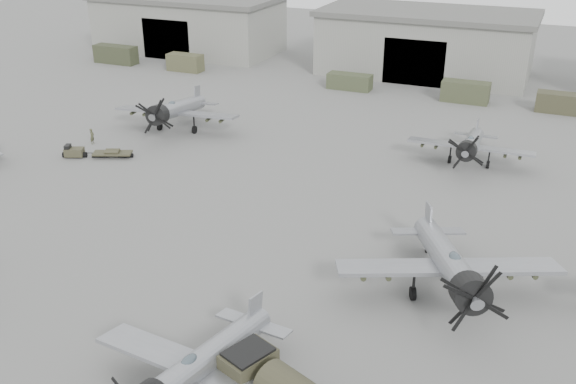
{
  "coord_description": "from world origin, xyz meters",
  "views": [
    {
      "loc": [
        17.57,
        -27.66,
        22.47
      ],
      "look_at": [
        0.43,
        12.39,
        2.5
      ],
      "focal_mm": 40.0,
      "sensor_mm": 36.0,
      "label": 1
    }
  ],
  "objects_px": {
    "aircraft_mid_2": "(450,265)",
    "aircraft_far_0": "(175,110)",
    "aircraft_near_1": "(197,367)",
    "ground_crew": "(92,136)",
    "tug_trailer": "(89,153)",
    "aircraft_far_1": "(471,145)"
  },
  "relations": [
    {
      "from": "aircraft_mid_2",
      "to": "aircraft_far_0",
      "type": "xyz_separation_m",
      "value": [
        -32.08,
        20.22,
        -0.08
      ]
    },
    {
      "from": "aircraft_far_0",
      "to": "aircraft_near_1",
      "type": "bearing_deg",
      "value": -64.05
    },
    {
      "from": "ground_crew",
      "to": "aircraft_mid_2",
      "type": "bearing_deg",
      "value": -120.35
    },
    {
      "from": "aircraft_far_0",
      "to": "tug_trailer",
      "type": "xyz_separation_m",
      "value": [
        -3.74,
        -9.53,
        -1.93
      ]
    },
    {
      "from": "aircraft_near_1",
      "to": "aircraft_mid_2",
      "type": "bearing_deg",
      "value": 60.74
    },
    {
      "from": "aircraft_mid_2",
      "to": "tug_trailer",
      "type": "height_order",
      "value": "aircraft_mid_2"
    },
    {
      "from": "aircraft_far_1",
      "to": "ground_crew",
      "type": "distance_m",
      "value": 36.81
    },
    {
      "from": "tug_trailer",
      "to": "aircraft_far_0",
      "type": "bearing_deg",
      "value": 46.0
    },
    {
      "from": "aircraft_far_1",
      "to": "tug_trailer",
      "type": "distance_m",
      "value": 35.74
    },
    {
      "from": "aircraft_far_0",
      "to": "aircraft_mid_2",
      "type": "bearing_deg",
      "value": -40.01
    },
    {
      "from": "aircraft_mid_2",
      "to": "aircraft_far_0",
      "type": "distance_m",
      "value": 37.92
    },
    {
      "from": "aircraft_far_0",
      "to": "ground_crew",
      "type": "xyz_separation_m",
      "value": [
        -5.82,
        -6.38,
        -1.62
      ]
    },
    {
      "from": "aircraft_mid_2",
      "to": "aircraft_far_1",
      "type": "bearing_deg",
      "value": 71.37
    },
    {
      "from": "aircraft_near_1",
      "to": "ground_crew",
      "type": "height_order",
      "value": "aircraft_near_1"
    },
    {
      "from": "aircraft_near_1",
      "to": "aircraft_mid_2",
      "type": "xyz_separation_m",
      "value": [
        9.47,
        13.63,
        0.33
      ]
    },
    {
      "from": "aircraft_far_1",
      "to": "tug_trailer",
      "type": "xyz_separation_m",
      "value": [
        -33.61,
        -12.04,
        -1.61
      ]
    },
    {
      "from": "aircraft_near_1",
      "to": "aircraft_far_1",
      "type": "distance_m",
      "value": 37.08
    },
    {
      "from": "aircraft_mid_2",
      "to": "aircraft_near_1",
      "type": "bearing_deg",
      "value": -148.97
    },
    {
      "from": "aircraft_far_1",
      "to": "tug_trailer",
      "type": "height_order",
      "value": "aircraft_far_1"
    },
    {
      "from": "aircraft_mid_2",
      "to": "ground_crew",
      "type": "height_order",
      "value": "aircraft_mid_2"
    },
    {
      "from": "tug_trailer",
      "to": "aircraft_mid_2",
      "type": "bearing_deg",
      "value": -39.19
    },
    {
      "from": "tug_trailer",
      "to": "ground_crew",
      "type": "relative_size",
      "value": 3.96
    }
  ]
}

